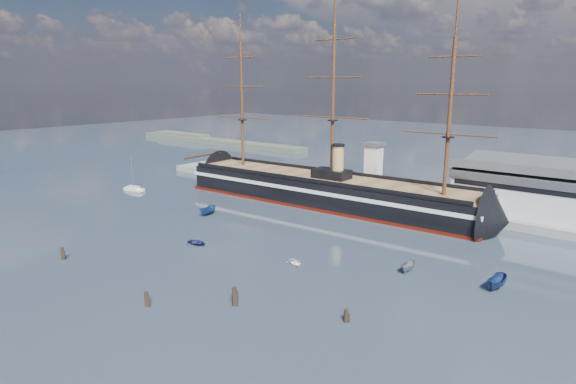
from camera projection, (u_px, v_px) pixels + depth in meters
The scene contains 16 objects.
ground at pixel (295, 223), 118.48m from camera, with size 600.00×600.00×0.00m, color #2B3846.
quay at pixel (398, 201), 139.70m from camera, with size 180.00×18.00×2.00m, color slate.
quay_tower at pixel (373, 167), 139.51m from camera, with size 5.00×5.00×15.00m.
shoreline at pixel (206, 140), 275.33m from camera, with size 120.00×10.00×4.00m.
warship at pixel (320, 189), 136.76m from camera, with size 113.16×19.48×53.94m.
sailboat at pixel (134, 188), 153.28m from camera, with size 7.27×3.54×11.18m.
motorboat_a at pixel (208, 215), 125.41m from camera, with size 6.98×2.56×2.79m, color navy.
motorboat_b at pixel (197, 245), 102.82m from camera, with size 2.83×1.13×1.32m, color navy.
motorboat_c at pixel (408, 272), 88.18m from camera, with size 5.46×2.00×2.19m, color slate.
motorboat_e at pixel (295, 265), 91.39m from camera, with size 2.58×1.03×1.20m, color silver.
motorboat_f at pixel (497, 289), 80.82m from camera, with size 7.05×2.58×2.82m, color navy.
piling_near_left at pixel (63, 260), 94.16m from camera, with size 0.64×0.64×3.24m, color black.
piling_near_mid at pixel (147, 306), 74.68m from camera, with size 0.64×0.64×3.09m, color black.
piling_near_right at pixel (234, 306), 74.82m from camera, with size 0.64×0.64×3.76m, color black.
piling_far_right at pixel (346, 322), 69.74m from camera, with size 0.64×0.64×2.72m, color black.
piling_extra at pixel (235, 302), 76.12m from camera, with size 0.64×0.64×3.25m, color black.
Camera 1 is at (69.96, -49.69, 34.09)m, focal length 30.00 mm.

